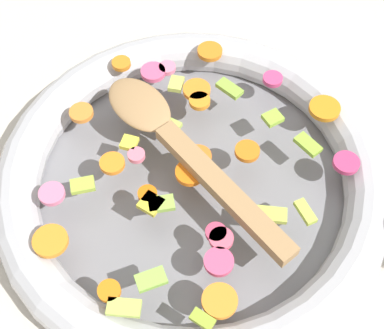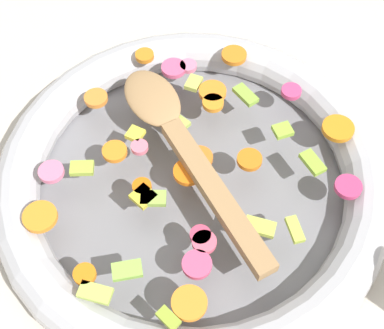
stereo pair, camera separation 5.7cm
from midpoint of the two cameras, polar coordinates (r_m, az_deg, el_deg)
ground_plane at (r=0.61m, az=2.66°, el=-2.77°), size 4.00×4.00×0.00m
skillet at (r=0.59m, az=2.74°, el=-1.69°), size 0.43×0.43×0.05m
chopped_vegetables at (r=0.57m, az=2.74°, el=0.25°), size 0.36×0.34×0.01m
wooden_spoon at (r=0.57m, az=1.48°, el=2.56°), size 0.22×0.24×0.01m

